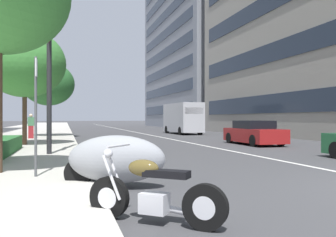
# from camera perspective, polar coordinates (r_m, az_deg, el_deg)

# --- Properties ---
(sidewalk_right_plaza) EXTENTS (160.00, 9.02, 0.15)m
(sidewalk_right_plaza) POSITION_cam_1_polar(r_m,az_deg,el_deg) (35.27, -22.70, -2.22)
(sidewalk_right_plaza) COLOR #B2ADA3
(sidewalk_right_plaza) RESTS_ON ground
(lane_centre_stripe) EXTENTS (110.00, 0.16, 0.01)m
(lane_centre_stripe) POSITION_cam_1_polar(r_m,az_deg,el_deg) (40.69, -6.29, -2.02)
(lane_centre_stripe) COLOR silver
(lane_centre_stripe) RESTS_ON ground
(motorcycle_by_sign_pole) EXTENTS (1.40, 1.68, 1.08)m
(motorcycle_by_sign_pole) POSITION_cam_1_polar(r_m,az_deg,el_deg) (4.97, -2.46, -12.18)
(motorcycle_by_sign_pole) COLOR black
(motorcycle_by_sign_pole) RESTS_ON ground
(motorcycle_second_in_row) EXTENTS (1.51, 2.21, 1.11)m
(motorcycle_second_in_row) POSITION_cam_1_polar(r_m,az_deg,el_deg) (7.46, -8.51, -6.59)
(motorcycle_second_in_row) COLOR gray
(motorcycle_second_in_row) RESTS_ON ground
(car_following_behind) EXTENTS (4.20, 1.82, 1.33)m
(car_following_behind) POSITION_cam_1_polar(r_m,az_deg,el_deg) (20.11, 13.75, -2.34)
(car_following_behind) COLOR maroon
(car_following_behind) RESTS_ON ground
(delivery_van_ahead) EXTENTS (5.79, 2.20, 2.85)m
(delivery_van_ahead) POSITION_cam_1_polar(r_m,az_deg,el_deg) (32.79, 2.40, 0.12)
(delivery_van_ahead) COLOR #B7B7BC
(delivery_van_ahead) RESTS_ON ground
(parking_sign_by_curb) EXTENTS (0.32, 0.06, 2.70)m
(parking_sign_by_curb) POSITION_cam_1_polar(r_m,az_deg,el_deg) (8.44, -20.65, 2.09)
(parking_sign_by_curb) COLOR #47494C
(parking_sign_by_curb) RESTS_ON sidewalk_right_plaza
(street_lamp_with_banners) EXTENTS (1.26, 2.64, 9.22)m
(street_lamp_with_banners) POSITION_cam_1_polar(r_m,az_deg,el_deg) (14.22, -17.25, 16.85)
(street_lamp_with_banners) COLOR #232326
(street_lamp_with_banners) RESTS_ON sidewalk_right_plaza
(street_tree_near_plaza_corner) EXTENTS (3.98, 3.98, 5.73)m
(street_tree_near_plaza_corner) POSITION_cam_1_polar(r_m,az_deg,el_deg) (19.00, -22.24, 8.28)
(street_tree_near_plaza_corner) COLOR #473323
(street_tree_near_plaza_corner) RESTS_ON sidewalk_right_plaza
(street_tree_far_plaza) EXTENTS (3.81, 3.81, 5.51)m
(street_tree_far_plaza) POSITION_cam_1_polar(r_m,az_deg,el_deg) (27.94, -18.81, 5.31)
(street_tree_far_plaza) COLOR #473323
(street_tree_far_plaza) RESTS_ON sidewalk_right_plaza
(pedestrian_on_plaza) EXTENTS (0.28, 0.41, 1.61)m
(pedestrian_on_plaza) POSITION_cam_1_polar(r_m,az_deg,el_deg) (24.68, -21.35, -1.14)
(pedestrian_on_plaza) COLOR maroon
(pedestrian_on_plaza) RESTS_ON sidewalk_right_plaza
(office_tower_far_left_down_avenue) EXTENTS (29.15, 21.68, 35.72)m
(office_tower_far_left_down_avenue) POSITION_cam_1_polar(r_m,az_deg,el_deg) (63.25, 9.24, 15.05)
(office_tower_far_left_down_avenue) COLOR gray
(office_tower_far_left_down_avenue) RESTS_ON ground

